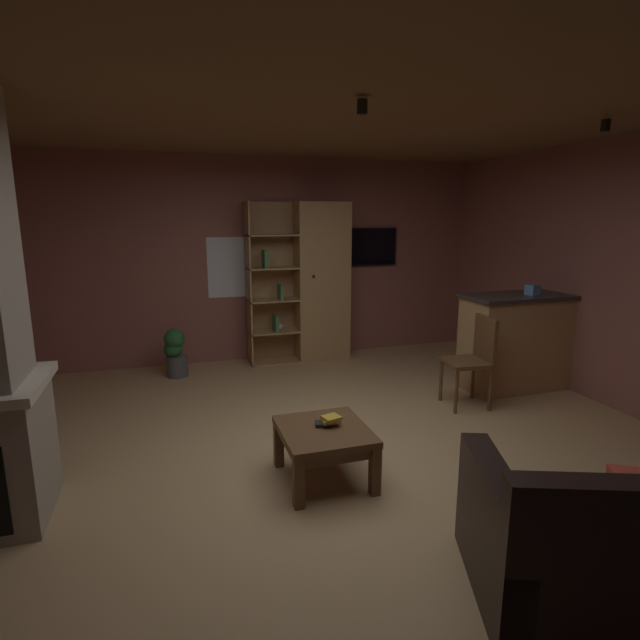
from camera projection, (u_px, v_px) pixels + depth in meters
floor at (335, 459)px, 3.97m from camera, size 6.04×6.09×0.02m
wall_back at (260, 260)px, 6.57m from camera, size 6.16×0.06×2.66m
ceiling at (337, 103)px, 3.42m from camera, size 6.04×6.09×0.02m
window_pane_back at (237, 267)px, 6.46m from camera, size 0.76×0.01×0.78m
bookshelf_cabinet at (315, 283)px, 6.58m from camera, size 1.34×0.41×2.08m
kitchen_bar_counter at (523, 341)px, 5.54m from camera, size 1.41×0.60×1.06m
tissue_box at (533, 290)px, 5.36m from camera, size 0.14×0.14×0.11m
coffee_table at (324, 439)px, 3.58m from camera, size 0.63×0.68×0.40m
table_book_0 at (322, 424)px, 3.60m from camera, size 0.12×0.11×0.03m
table_book_1 at (331, 421)px, 3.60m from camera, size 0.13×0.10×0.02m
table_book_2 at (331, 418)px, 3.59m from camera, size 0.15×0.14×0.03m
dining_chair at (474, 355)px, 4.97m from camera, size 0.47×0.47×0.92m
potted_floor_plant at (175, 352)px, 5.94m from camera, size 0.27×0.25×0.59m
wall_mounted_tv at (365, 247)px, 6.91m from camera, size 0.93×0.06×0.52m
track_light_spot_1 at (362, 107)px, 3.18m from camera, size 0.07×0.07×0.09m
track_light_spot_2 at (606, 125)px, 3.82m from camera, size 0.07×0.07×0.09m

